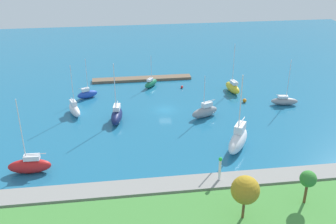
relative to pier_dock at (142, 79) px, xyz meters
name	(u,v)px	position (x,y,z in m)	size (l,w,h in m)	color
water	(165,110)	(-3.36, 18.43, -0.30)	(160.00, 160.00, 0.00)	#1E668C
pier_dock	(142,79)	(0.00, 0.00, 0.00)	(24.30, 2.62, 0.61)	brown
breakwater	(190,185)	(-3.36, 45.83, 0.30)	(55.98, 3.66, 1.21)	gray
shoreline_park	(201,219)	(-3.36, 53.06, 0.35)	(55.71, 9.29, 1.31)	#478C3D
harbor_beacon	(220,167)	(-7.59, 45.83, 3.06)	(0.56, 0.56, 3.73)	silver
park_tree_mideast	(308,179)	(-17.32, 52.50, 4.62)	(2.16, 2.16, 4.77)	brown
park_tree_east	(245,190)	(-8.37, 54.30, 5.16)	(3.52, 3.52, 5.93)	brown
sailboat_gray_mid_basin	(205,111)	(-10.71, 22.76, 0.92)	(6.14, 3.92, 8.69)	gray
sailboat_white_east_end	(238,140)	(-13.47, 35.77, 1.50)	(6.25, 7.90, 13.45)	white
sailboat_yellow_far_south	(233,87)	(-19.86, 10.86, 0.91)	(2.87, 6.04, 11.23)	yellow
sailboat_red_off_beacon	(30,165)	(20.07, 38.35, 1.00)	(6.51, 2.08, 12.27)	red
sailboat_navy_center_basin	(117,115)	(6.59, 22.31, 1.01)	(2.97, 6.82, 11.77)	#141E4C
sailboat_blue_lone_north	(87,94)	(12.85, 9.70, 0.67)	(4.82, 3.26, 8.93)	#2347B2
sailboat_green_near_pier	(151,83)	(-1.74, 4.88, 0.60)	(4.07, 4.84, 7.47)	#19724C
sailboat_gray_lone_south	(284,101)	(-28.72, 19.26, 0.61)	(5.82, 2.66, 9.93)	gray
sailboat_white_outer_mooring	(74,109)	(14.95, 18.15, 0.88)	(3.49, 5.86, 10.49)	white
mooring_buoy_red	(182,87)	(-8.85, 6.81, 0.00)	(0.61, 0.61, 0.61)	red
mooring_buoy_orange	(245,101)	(-20.81, 16.84, 0.12)	(0.85, 0.85, 0.85)	orange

